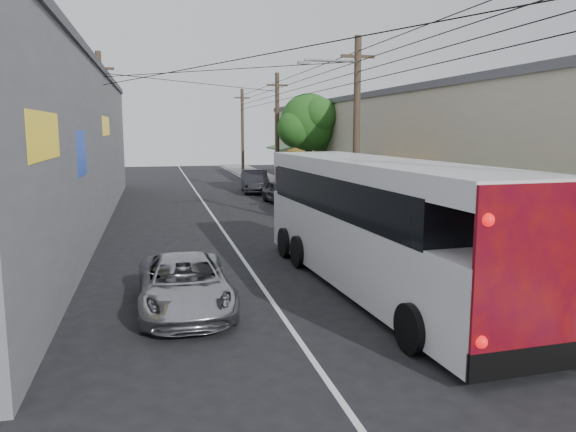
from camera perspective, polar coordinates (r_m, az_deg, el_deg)
name	(u,v)px	position (r m, az deg, el deg)	size (l,w,h in m)	color
ground	(330,385)	(10.05, 4.29, -16.77)	(120.00, 120.00, 0.00)	black
sidewalk	(333,209)	(30.40, 4.55, 0.67)	(3.00, 80.00, 0.12)	slate
building_right	(396,150)	(33.61, 10.90, 6.60)	(7.09, 40.00, 6.25)	#B0A98C
building_left	(19,145)	(27.24, -25.65, 6.49)	(7.20, 36.00, 7.25)	slate
utility_poles	(270,134)	(29.56, -1.86, 8.37)	(11.80, 45.28, 8.00)	#473828
street_tree	(310,124)	(35.97, 2.23, 9.31)	(4.40, 4.00, 6.60)	#3F2B19
coach_bus	(376,223)	(15.35, 8.96, -0.72)	(3.36, 12.37, 3.53)	white
jeepney	(185,284)	(13.84, -10.46, -6.81)	(2.15, 4.66, 1.30)	#ABAAB1
parked_suv	(309,200)	(27.86, 2.11, 1.59)	(2.38, 5.86, 1.70)	#97979F
parked_car_mid	(281,192)	(33.18, -0.69, 2.45)	(1.61, 3.99, 1.36)	black
parked_car_far	(255,181)	(39.09, -3.41, 3.55)	(1.66, 4.75, 1.57)	black
pedestrian_near	(464,230)	(20.42, 17.44, -1.40)	(0.54, 0.36, 1.49)	#CA6B82
pedestrian_far	(354,209)	(24.43, 6.72, 0.70)	(0.79, 0.61, 1.62)	#8396BF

